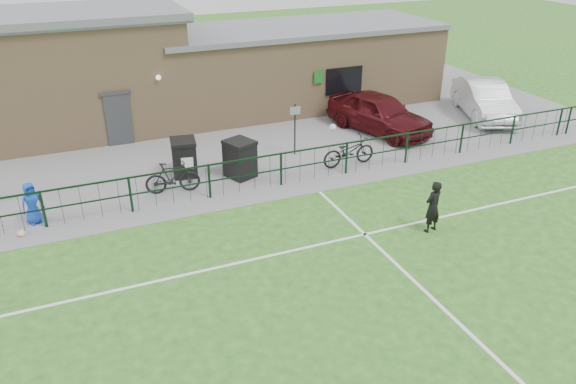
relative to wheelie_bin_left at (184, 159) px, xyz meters
name	(u,v)px	position (x,y,z in m)	size (l,w,h in m)	color
ground	(376,338)	(1.83, -10.09, -0.64)	(90.00, 90.00, 0.00)	#285E1B
paving_strip	(210,137)	(1.83, 3.41, -0.63)	(34.00, 13.00, 0.02)	slate
pitch_line_touch	(256,192)	(1.83, -2.29, -0.63)	(28.00, 0.10, 0.01)	white
pitch_line_mid	(302,248)	(1.83, -6.09, -0.63)	(28.00, 0.10, 0.01)	white
pitch_line_perp	(451,316)	(3.83, -10.09, -0.63)	(0.10, 16.00, 0.01)	white
perimeter_fence	(253,174)	(1.83, -2.09, -0.04)	(28.00, 0.10, 1.20)	black
wheelie_bin_left	(184,159)	(0.00, 0.00, 0.00)	(0.82, 0.93, 1.24)	black
wheelie_bin_right	(240,160)	(1.77, -0.88, 0.01)	(0.83, 0.94, 1.25)	black
sign_post	(295,130)	(4.35, 0.25, 0.38)	(0.06, 0.06, 2.00)	black
car_maroon	(379,113)	(8.64, 1.24, 0.21)	(1.95, 4.84, 1.65)	#400B0F
car_silver	(485,99)	(14.08, 1.10, 0.19)	(1.71, 4.89, 1.61)	#B9BCC2
bicycle_d	(172,178)	(-0.69, -1.25, -0.08)	(0.51, 1.79, 1.08)	black
bicycle_e	(349,151)	(5.75, -1.48, -0.08)	(0.72, 2.07, 1.09)	black
spectator_child	(32,203)	(-4.97, -1.68, 0.04)	(0.64, 0.42, 1.31)	blue
goalkeeper_kick	(430,204)	(5.66, -6.53, 0.20)	(1.97, 3.82, 2.38)	black
ball_ground	(21,233)	(-5.36, -2.39, -0.53)	(0.22, 0.22, 0.22)	white
clubhouse	(169,70)	(0.95, 6.41, 1.58)	(24.25, 5.40, 4.96)	tan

